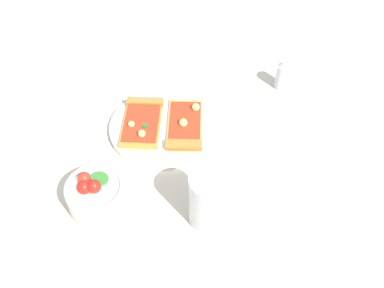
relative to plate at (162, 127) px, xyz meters
name	(u,v)px	position (x,y,z in m)	size (l,w,h in m)	color
ground_plane	(173,139)	(-0.03, -0.02, -0.01)	(2.40, 2.40, 0.00)	beige
plate	(162,127)	(0.00, 0.00, 0.00)	(0.22, 0.22, 0.01)	white
pizza_slice_near	(142,119)	(0.02, 0.04, 0.01)	(0.15, 0.11, 0.02)	gold
pizza_slice_far	(185,126)	(-0.02, -0.05, 0.01)	(0.16, 0.10, 0.02)	#E5B256
salad_bowl	(96,194)	(-0.17, 0.14, 0.03)	(0.11, 0.11, 0.08)	white
soda_glass	(208,201)	(-0.23, -0.05, 0.05)	(0.07, 0.07, 0.11)	silver
pepper_shaker	(283,75)	(0.09, -0.29, 0.03)	(0.03, 0.03, 0.07)	silver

